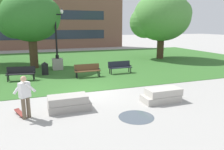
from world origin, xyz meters
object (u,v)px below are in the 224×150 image
at_px(person_skateboarder, 25,95).
at_px(park_bench_far_left, 120,66).
at_px(lamp_post_center, 57,57).
at_px(skateboard, 20,113).
at_px(park_bench_far_right, 21,73).
at_px(concrete_block_left, 162,95).
at_px(concrete_block_center, 69,103).
at_px(trash_bin, 45,68).
at_px(park_bench_near_left, 87,70).

height_order(person_skateboarder, park_bench_far_left, person_skateboarder).
bearing_deg(person_skateboarder, lamp_post_center, 76.85).
bearing_deg(skateboard, park_bench_far_right, 91.83).
height_order(person_skateboarder, lamp_post_center, lamp_post_center).
bearing_deg(concrete_block_left, concrete_block_center, 174.21).
relative_size(concrete_block_center, park_bench_far_right, 0.97).
distance_m(park_bench_far_right, trash_bin, 2.00).
bearing_deg(concrete_block_center, lamp_post_center, 86.69).
height_order(park_bench_near_left, lamp_post_center, lamp_post_center).
relative_size(concrete_block_left, park_bench_far_right, 1.01).
height_order(concrete_block_left, park_bench_far_right, park_bench_far_right).
height_order(concrete_block_left, lamp_post_center, lamp_post_center).
bearing_deg(trash_bin, park_bench_far_left, -14.03).
distance_m(skateboard, trash_bin, 7.58).
xyz_separation_m(concrete_block_center, park_bench_far_left, (4.84, 6.16, 0.23)).
xyz_separation_m(concrete_block_left, park_bench_far_left, (0.47, 6.61, 0.23)).
height_order(lamp_post_center, trash_bin, lamp_post_center).
distance_m(skateboard, park_bench_far_right, 6.24).
bearing_deg(person_skateboarder, park_bench_near_left, 57.19).
bearing_deg(park_bench_far_left, park_bench_near_left, -171.12).
xyz_separation_m(concrete_block_left, skateboard, (-6.33, 0.52, -0.22)).
relative_size(person_skateboarder, park_bench_near_left, 0.95).
distance_m(skateboard, park_bench_far_left, 9.14).
relative_size(park_bench_far_right, lamp_post_center, 0.38).
relative_size(person_skateboarder, park_bench_far_right, 0.92).
xyz_separation_m(concrete_block_center, park_bench_far_right, (-2.15, 6.29, 0.23)).
bearing_deg(concrete_block_center, person_skateboarder, -169.25).
height_order(concrete_block_center, park_bench_near_left, park_bench_near_left).
xyz_separation_m(concrete_block_center, trash_bin, (-0.57, 7.52, 0.20)).
bearing_deg(skateboard, park_bench_far_left, 41.86).
relative_size(skateboard, trash_bin, 1.07).
height_order(person_skateboarder, skateboard, person_skateboarder).
bearing_deg(lamp_post_center, concrete_block_center, -93.31).
height_order(concrete_block_center, park_bench_far_right, park_bench_far_right).
relative_size(skateboard, lamp_post_center, 0.21).
relative_size(park_bench_near_left, trash_bin, 1.88).
height_order(park_bench_far_left, park_bench_far_right, same).
distance_m(concrete_block_center, trash_bin, 7.54).
xyz_separation_m(person_skateboarder, park_bench_far_right, (-0.45, 6.62, -0.43)).
bearing_deg(park_bench_far_left, concrete_block_left, -94.04).
xyz_separation_m(concrete_block_left, trash_bin, (-4.94, 7.96, 0.20)).
xyz_separation_m(skateboard, trash_bin, (1.39, 7.44, 0.42)).
xyz_separation_m(concrete_block_left, lamp_post_center, (-3.84, 9.70, 0.71)).
height_order(person_skateboarder, trash_bin, person_skateboarder).
height_order(concrete_block_center, concrete_block_left, same).
relative_size(concrete_block_center, park_bench_far_left, 0.99).
xyz_separation_m(person_skateboarder, park_bench_far_left, (6.55, 6.49, -0.43)).
bearing_deg(park_bench_far_right, concrete_block_left, -45.90).
distance_m(concrete_block_center, park_bench_near_left, 6.17).
distance_m(concrete_block_left, park_bench_near_left, 6.57).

